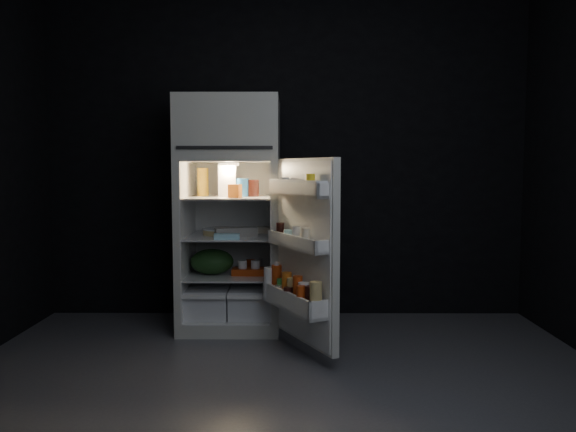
{
  "coord_description": "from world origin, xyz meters",
  "views": [
    {
      "loc": [
        0.04,
        -3.04,
        1.24
      ],
      "look_at": [
        0.02,
        1.0,
        0.9
      ],
      "focal_mm": 35.0,
      "sensor_mm": 36.0,
      "label": 1
    }
  ],
  "objects_px": {
    "refrigerator": "(231,205)",
    "fridge_door": "(302,255)",
    "milk_jug": "(227,181)",
    "egg_carton": "(236,232)",
    "yogurt_tray": "(250,271)"
  },
  "relations": [
    {
      "from": "egg_carton",
      "to": "milk_jug",
      "type": "bearing_deg",
      "value": 108.55
    },
    {
      "from": "refrigerator",
      "to": "yogurt_tray",
      "type": "relative_size",
      "value": 6.51
    },
    {
      "from": "egg_carton",
      "to": "yogurt_tray",
      "type": "relative_size",
      "value": 1.16
    },
    {
      "from": "milk_jug",
      "to": "fridge_door",
      "type": "bearing_deg",
      "value": -57.95
    },
    {
      "from": "egg_carton",
      "to": "yogurt_tray",
      "type": "xyz_separation_m",
      "value": [
        0.11,
        0.03,
        -0.31
      ]
    },
    {
      "from": "fridge_door",
      "to": "egg_carton",
      "type": "relative_size",
      "value": 3.86
    },
    {
      "from": "refrigerator",
      "to": "fridge_door",
      "type": "distance_m",
      "value": 0.94
    },
    {
      "from": "egg_carton",
      "to": "fridge_door",
      "type": "bearing_deg",
      "value": -66.94
    },
    {
      "from": "fridge_door",
      "to": "egg_carton",
      "type": "distance_m",
      "value": 0.77
    },
    {
      "from": "milk_jug",
      "to": "yogurt_tray",
      "type": "relative_size",
      "value": 0.88
    },
    {
      "from": "fridge_door",
      "to": "yogurt_tray",
      "type": "relative_size",
      "value": 4.46
    },
    {
      "from": "refrigerator",
      "to": "milk_jug",
      "type": "bearing_deg",
      "value": -143.65
    },
    {
      "from": "yogurt_tray",
      "to": "egg_carton",
      "type": "bearing_deg",
      "value": -159.33
    },
    {
      "from": "egg_carton",
      "to": "yogurt_tray",
      "type": "distance_m",
      "value": 0.33
    },
    {
      "from": "refrigerator",
      "to": "fridge_door",
      "type": "height_order",
      "value": "refrigerator"
    }
  ]
}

